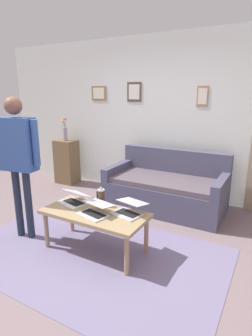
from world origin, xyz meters
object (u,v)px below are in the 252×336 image
Objects in this scene: laptop_center at (95,211)px; french_press at (101,197)px; person_standing at (18,151)px; flower_vase at (65,132)px; laptop_left at (129,210)px; couch at (166,189)px; coffee_table at (95,216)px; laptop_right at (74,199)px; side_shelf at (67,162)px.

laptop_center is 0.25m from french_press.
person_standing reaches higher than laptop_center.
laptop_left is at bearing 144.68° from flower_vase.
french_press is 2.54m from flower_vase.
couch is 1.59m from coffee_table.
laptop_center is at bearing 82.88° from couch.
person_standing reaches higher than laptop_right.
couch is 2.22m from side_shelf.
laptop_right is at bearing 3.88° from laptop_left.
laptop_left is at bearing -166.81° from person_standing.
couch reaches higher than laptop_left.
couch is at bearing -98.81° from coffee_table.
side_shelf is 0.59m from flower_vase.
coffee_table is 0.24m from french_press.
laptop_center is (0.32, 0.20, -0.00)m from laptop_left.
laptop_left reaches higher than coffee_table.
french_press is 1.12m from person_standing.
coffee_table is 0.69× the size of person_standing.
person_standing reaches higher than side_shelf.
coffee_table is at bearing 100.33° from french_press.
laptop_center is 1.01× the size of laptop_right.
coffee_table is at bearing 137.68° from flower_vase.
person_standing is at bearing 117.15° from flower_vase.
flower_vase reaches higher than laptop_right.
coffee_table is at bearing 21.77° from laptop_left.
couch is 4.56× the size of laptop_right.
french_press is (0.39, -0.04, 0.06)m from laptop_left.
couch is 2.07× the size of side_shelf.
couch is at bearing -85.45° from laptop_left.
laptop_left is at bearing -176.12° from laptop_right.
side_shelf is at bearing -35.35° from laptop_left.
laptop_right is at bearing -19.86° from laptop_center.
person_standing is (-1.00, 1.95, 0.08)m from flower_vase.
couch is 1.50× the size of coffee_table.
side_shelf is at bearing -5.53° from couch.
laptop_center is at bearing 127.23° from coffee_table.
flower_vase is at bearing -35.32° from laptop_left.
laptop_right is (0.72, 0.05, -0.00)m from laptop_left.
person_standing reaches higher than laptop_left.
laptop_left is 1.65× the size of french_press.
person_standing is (1.32, 0.31, 0.58)m from laptop_left.
french_press is (-0.33, -0.09, 0.06)m from laptop_right.
couch is 7.73× the size of french_press.
side_shelf is 0.50× the size of person_standing.
french_press reaches higher than laptop_center.
laptop_center is 1.16m from person_standing.
side_shelf is 1.98× the size of flower_vase.
french_press is 0.53× the size of flower_vase.
person_standing reaches higher than coffee_table.
laptop_center is 2.72m from side_shelf.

